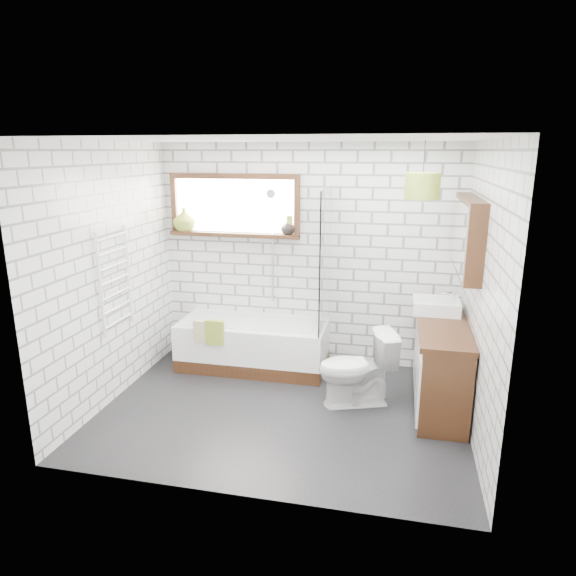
% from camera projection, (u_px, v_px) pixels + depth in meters
% --- Properties ---
extents(floor, '(3.40, 2.60, 0.01)m').
position_uv_depth(floor, '(282.00, 410.00, 4.93)').
color(floor, black).
rests_on(floor, ground).
extents(ceiling, '(3.40, 2.60, 0.01)m').
position_uv_depth(ceiling, '(281.00, 139.00, 4.27)').
color(ceiling, white).
rests_on(ceiling, ground).
extents(wall_back, '(3.40, 0.01, 2.50)m').
position_uv_depth(wall_back, '(308.00, 256.00, 5.83)').
color(wall_back, white).
rests_on(wall_back, ground).
extents(wall_front, '(3.40, 0.01, 2.50)m').
position_uv_depth(wall_front, '(237.00, 333.00, 3.37)').
color(wall_front, white).
rests_on(wall_front, ground).
extents(wall_left, '(0.01, 2.60, 2.50)m').
position_uv_depth(wall_left, '(110.00, 275.00, 4.95)').
color(wall_left, white).
rests_on(wall_left, ground).
extents(wall_right, '(0.01, 2.60, 2.50)m').
position_uv_depth(wall_right, '(482.00, 295.00, 4.25)').
color(wall_right, white).
rests_on(wall_right, ground).
extents(window, '(1.52, 0.16, 0.68)m').
position_uv_depth(window, '(234.00, 206.00, 5.82)').
color(window, black).
rests_on(window, wall_back).
extents(towel_radiator, '(0.06, 0.52, 1.00)m').
position_uv_depth(towel_radiator, '(115.00, 280.00, 4.96)').
color(towel_radiator, white).
rests_on(towel_radiator, wall_left).
extents(mirror_cabinet, '(0.16, 1.20, 0.70)m').
position_uv_depth(mirror_cabinet, '(467.00, 236.00, 4.73)').
color(mirror_cabinet, black).
rests_on(mirror_cabinet, wall_right).
extents(shower_riser, '(0.02, 0.02, 1.30)m').
position_uv_depth(shower_riser, '(273.00, 247.00, 5.85)').
color(shower_riser, silver).
rests_on(shower_riser, wall_back).
extents(bathtub, '(1.66, 0.73, 0.54)m').
position_uv_depth(bathtub, '(253.00, 344.00, 5.85)').
color(bathtub, white).
rests_on(bathtub, floor).
extents(shower_screen, '(0.02, 0.72, 1.50)m').
position_uv_depth(shower_screen, '(325.00, 260.00, 5.42)').
color(shower_screen, white).
rests_on(shower_screen, bathtub).
extents(towel_green, '(0.20, 0.06, 0.28)m').
position_uv_depth(towel_green, '(215.00, 333.00, 5.51)').
color(towel_green, olive).
rests_on(towel_green, bathtub).
extents(towel_beige, '(0.19, 0.05, 0.24)m').
position_uv_depth(towel_beige, '(202.00, 332.00, 5.54)').
color(towel_beige, tan).
rests_on(towel_beige, bathtub).
extents(vanity, '(0.47, 1.45, 0.83)m').
position_uv_depth(vanity, '(441.00, 363.00, 4.97)').
color(vanity, black).
rests_on(vanity, floor).
extents(basin, '(0.45, 0.40, 0.13)m').
position_uv_depth(basin, '(436.00, 306.00, 5.17)').
color(basin, white).
rests_on(basin, vanity).
extents(tap, '(0.04, 0.04, 0.17)m').
position_uv_depth(tap, '(453.00, 300.00, 5.12)').
color(tap, silver).
rests_on(tap, vanity).
extents(toilet, '(0.64, 0.83, 0.74)m').
position_uv_depth(toilet, '(356.00, 369.00, 4.95)').
color(toilet, white).
rests_on(toilet, floor).
extents(vase_olive, '(0.29, 0.29, 0.27)m').
position_uv_depth(vase_olive, '(184.00, 221.00, 5.97)').
color(vase_olive, olive).
rests_on(vase_olive, window).
extents(vase_dark, '(0.19, 0.19, 0.17)m').
position_uv_depth(vase_dark, '(288.00, 229.00, 5.72)').
color(vase_dark, black).
rests_on(vase_dark, window).
extents(bottle, '(0.09, 0.09, 0.21)m').
position_uv_depth(bottle, '(289.00, 227.00, 5.71)').
color(bottle, olive).
rests_on(bottle, window).
extents(pendant, '(0.32, 0.32, 0.23)m').
position_uv_depth(pendant, '(422.00, 186.00, 4.62)').
color(pendant, olive).
rests_on(pendant, ceiling).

